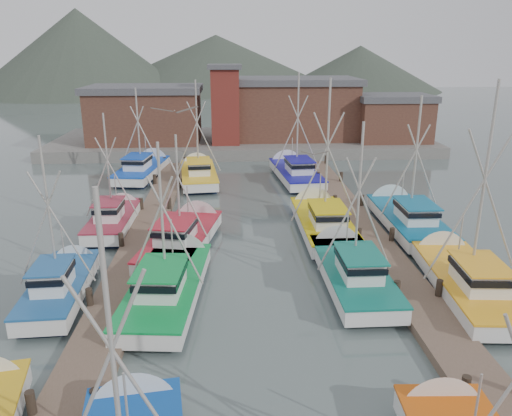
{
  "coord_description": "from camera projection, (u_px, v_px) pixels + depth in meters",
  "views": [
    {
      "loc": [
        -1.63,
        -22.39,
        11.43
      ],
      "look_at": [
        -0.15,
        4.97,
        2.6
      ],
      "focal_mm": 35.0,
      "sensor_mm": 36.0,
      "label": 1
    }
  ],
  "objects": [
    {
      "name": "gull_near",
      "position": [
        174.0,
        110.0,
        15.91
      ],
      "size": [
        1.52,
        0.66,
        0.24
      ],
      "rotation": [
        0.0,
        0.0,
        0.49
      ],
      "color": "gray",
      "rests_on": "ground"
    },
    {
      "name": "boat_6",
      "position": [
        63.0,
        284.0,
        23.78
      ],
      "size": [
        3.4,
        7.8,
        8.46
      ],
      "rotation": [
        0.0,
        0.0,
        0.05
      ],
      "color": "black",
      "rests_on": "ground"
    },
    {
      "name": "boat_10",
      "position": [
        115.0,
        218.0,
        32.96
      ],
      "size": [
        3.33,
        7.84,
        8.23
      ],
      "rotation": [
        0.0,
        0.0,
        -0.01
      ],
      "color": "black",
      "rests_on": "ground"
    },
    {
      "name": "dock_left",
      "position": [
        136.0,
        255.0,
        28.29
      ],
      "size": [
        2.3,
        46.0,
        1.5
      ],
      "color": "brown",
      "rests_on": "ground"
    },
    {
      "name": "distant_hills",
      "position": [
        189.0,
        90.0,
        140.72
      ],
      "size": [
        175.0,
        140.0,
        42.0
      ],
      "color": "#3E483C",
      "rests_on": "ground"
    },
    {
      "name": "boat_5",
      "position": [
        350.0,
        269.0,
        25.35
      ],
      "size": [
        3.67,
        9.25,
        9.07
      ],
      "rotation": [
        0.0,
        0.0,
        0.01
      ],
      "color": "black",
      "rests_on": "ground"
    },
    {
      "name": "boat_12",
      "position": [
        198.0,
        173.0,
        44.65
      ],
      "size": [
        3.9,
        9.67,
        9.73
      ],
      "rotation": [
        0.0,
        0.0,
        0.1
      ],
      "color": "black",
      "rests_on": "ground"
    },
    {
      "name": "boat_11",
      "position": [
        405.0,
        218.0,
        33.06
      ],
      "size": [
        3.97,
        9.96,
        9.63
      ],
      "rotation": [
        0.0,
        0.0,
        -0.01
      ],
      "color": "black",
      "rests_on": "ground"
    },
    {
      "name": "quay",
      "position": [
        243.0,
        142.0,
        59.85
      ],
      "size": [
        44.0,
        16.0,
        1.2
      ],
      "primitive_type": "cube",
      "color": "gray",
      "rests_on": "ground"
    },
    {
      "name": "shed_center",
      "position": [
        293.0,
        107.0,
        58.91
      ],
      "size": [
        14.84,
        9.54,
        6.9
      ],
      "color": "brown",
      "rests_on": "quay"
    },
    {
      "name": "boat_14",
      "position": [
        144.0,
        169.0,
        46.43
      ],
      "size": [
        4.21,
        10.0,
        8.97
      ],
      "rotation": [
        0.0,
        0.0,
        -0.13
      ],
      "color": "black",
      "rests_on": "ground"
    },
    {
      "name": "ground",
      "position": [
        264.0,
        288.0,
        24.87
      ],
      "size": [
        260.0,
        260.0,
        0.0
      ],
      "primitive_type": "plane",
      "color": "#475654",
      "rests_on": "ground"
    },
    {
      "name": "shed_right",
      "position": [
        392.0,
        117.0,
        56.89
      ],
      "size": [
        8.48,
        6.36,
        5.2
      ],
      "color": "brown",
      "rests_on": "quay"
    },
    {
      "name": "boat_7",
      "position": [
        463.0,
        279.0,
        24.29
      ],
      "size": [
        4.41,
        9.61,
        11.05
      ],
      "rotation": [
        0.0,
        0.0,
        -0.08
      ],
      "color": "black",
      "rests_on": "ground"
    },
    {
      "name": "boat_8",
      "position": [
        184.0,
        237.0,
        29.69
      ],
      "size": [
        4.66,
        9.86,
        7.77
      ],
      "rotation": [
        0.0,
        0.0,
        -0.19
      ],
      "color": "black",
      "rests_on": "ground"
    },
    {
      "name": "boat_9",
      "position": [
        322.0,
        221.0,
        32.38
      ],
      "size": [
        4.27,
        9.88,
        10.67
      ],
      "rotation": [
        0.0,
        0.0,
        0.0
      ],
      "color": "black",
      "rests_on": "ground"
    },
    {
      "name": "shed_left",
      "position": [
        146.0,
        114.0,
        56.24
      ],
      "size": [
        12.72,
        8.48,
        6.2
      ],
      "color": "brown",
      "rests_on": "quay"
    },
    {
      "name": "boat_4",
      "position": [
        170.0,
        283.0,
        23.88
      ],
      "size": [
        3.82,
        9.82,
        8.49
      ],
      "rotation": [
        0.0,
        0.0,
        -0.09
      ],
      "color": "black",
      "rests_on": "ground"
    },
    {
      "name": "boat_13",
      "position": [
        294.0,
        172.0,
        45.19
      ],
      "size": [
        4.19,
        10.39,
        10.4
      ],
      "rotation": [
        0.0,
        0.0,
        0.1
      ],
      "color": "black",
      "rests_on": "ground"
    },
    {
      "name": "gull_far",
      "position": [
        314.0,
        153.0,
        27.84
      ],
      "size": [
        1.55,
        0.62,
        0.24
      ],
      "rotation": [
        0.0,
        0.0,
        -0.06
      ],
      "color": "gray",
      "rests_on": "ground"
    },
    {
      "name": "dock_right",
      "position": [
        379.0,
        250.0,
        29.01
      ],
      "size": [
        2.3,
        46.0,
        1.5
      ],
      "color": "brown",
      "rests_on": "ground"
    },
    {
      "name": "lookout_tower",
      "position": [
        225.0,
        104.0,
        54.43
      ],
      "size": [
        3.6,
        3.6,
        8.5
      ],
      "color": "maroon",
      "rests_on": "quay"
    }
  ]
}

